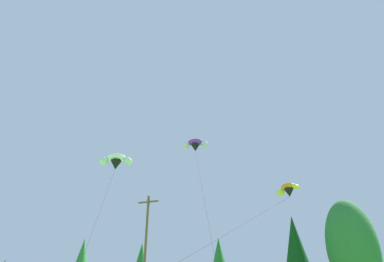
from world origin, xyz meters
name	(u,v)px	position (x,y,z in m)	size (l,w,h in m)	color
treeline_tree_e	(297,256)	(6.55, 46.11, 7.95)	(4.39, 4.39, 12.69)	#472D19
treeline_tree_f	(353,248)	(12.67, 45.06, 8.35)	(5.52, 5.52, 13.79)	#472D19
utility_pole	(145,258)	(-6.31, 32.13, 6.50)	(2.20, 0.26, 12.46)	brown
parafoil_kite_high_orange	(288,190)	(7.16, 35.62, 12.75)	(11.61, 19.68, 12.23)	orange
parafoil_kite_mid_purple	(195,145)	(-3.35, 38.13, 20.47)	(9.84, 20.85, 19.71)	purple
parafoil_kite_far_white	(116,161)	(-6.20, 25.32, 13.52)	(4.60, 8.97, 13.04)	white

